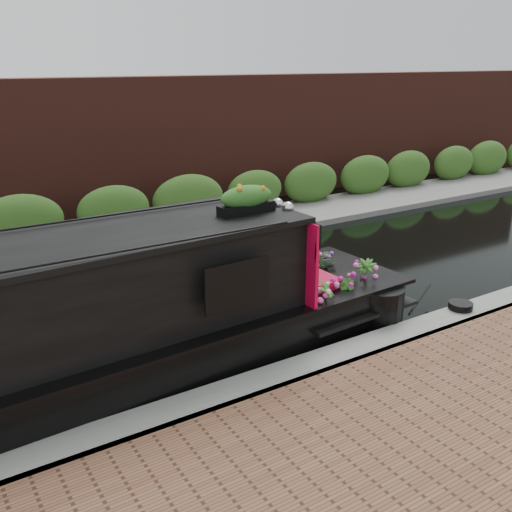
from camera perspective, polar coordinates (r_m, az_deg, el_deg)
ground at (r=11.09m, az=-5.44°, el=-4.74°), size 80.00×80.00×0.00m
near_bank_coping at (r=8.59m, az=4.87°, el=-12.29°), size 40.00×0.60×0.50m
far_bank_path at (r=14.73m, az=-12.89°, el=0.95°), size 40.00×2.40×0.34m
far_hedge at (r=15.55m, az=-14.02°, el=1.82°), size 40.00×1.10×2.80m
far_brick_wall at (r=17.49m, az=-16.25°, el=3.52°), size 40.00×1.00×8.00m
narrowboat at (r=8.06m, az=-23.53°, el=-9.17°), size 12.48×2.76×2.91m
rope_fender at (r=11.16m, az=12.65°, el=-4.01°), size 0.35×0.35×0.35m
coiled_mooring_rope at (r=10.81m, az=19.78°, el=-4.70°), size 0.42×0.42×0.12m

